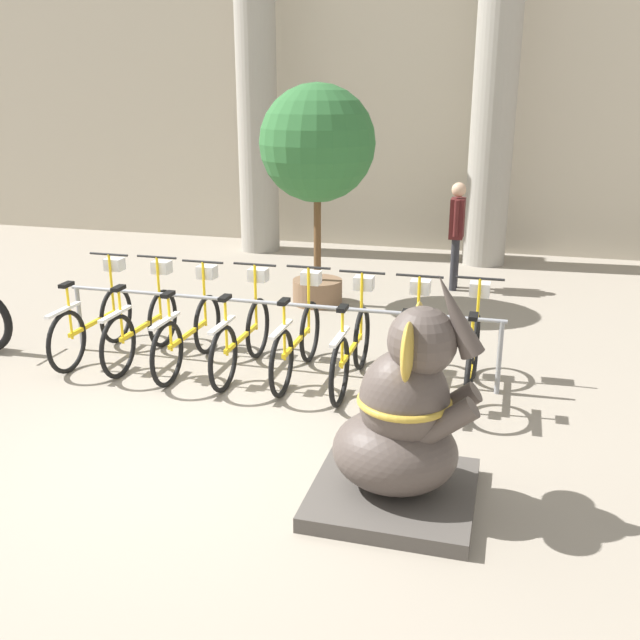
% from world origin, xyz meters
% --- Properties ---
extents(ground_plane, '(60.00, 60.00, 0.00)m').
position_xyz_m(ground_plane, '(0.00, 0.00, 0.00)').
color(ground_plane, gray).
extents(building_facade, '(20.00, 0.20, 6.00)m').
position_xyz_m(building_facade, '(0.00, 8.60, 3.00)').
color(building_facade, '#B2A893').
rests_on(building_facade, ground_plane).
extents(column_left, '(0.89, 0.89, 5.16)m').
position_xyz_m(column_left, '(-2.04, 7.60, 2.62)').
color(column_left, gray).
rests_on(column_left, ground_plane).
extents(column_right, '(0.89, 0.89, 5.16)m').
position_xyz_m(column_right, '(2.04, 7.60, 2.62)').
color(column_right, gray).
rests_on(column_right, ground_plane).
extents(bike_rack, '(4.76, 0.05, 0.77)m').
position_xyz_m(bike_rack, '(0.16, 1.95, 0.63)').
color(bike_rack, gray).
rests_on(bike_rack, ground_plane).
extents(bicycle_0, '(0.48, 1.66, 1.09)m').
position_xyz_m(bicycle_0, '(-1.92, 1.85, 0.41)').
color(bicycle_0, black).
rests_on(bicycle_0, ground_plane).
extents(bicycle_1, '(0.48, 1.66, 1.09)m').
position_xyz_m(bicycle_1, '(-1.33, 1.87, 0.41)').
color(bicycle_1, black).
rests_on(bicycle_1, ground_plane).
extents(bicycle_2, '(0.48, 1.66, 1.09)m').
position_xyz_m(bicycle_2, '(-0.73, 1.80, 0.41)').
color(bicycle_2, black).
rests_on(bicycle_2, ground_plane).
extents(bicycle_3, '(0.48, 1.66, 1.09)m').
position_xyz_m(bicycle_3, '(-0.14, 1.83, 0.41)').
color(bicycle_3, black).
rests_on(bicycle_3, ground_plane).
extents(bicycle_4, '(0.48, 1.66, 1.09)m').
position_xyz_m(bicycle_4, '(0.46, 1.86, 0.41)').
color(bicycle_4, black).
rests_on(bicycle_4, ground_plane).
extents(bicycle_5, '(0.48, 1.66, 1.09)m').
position_xyz_m(bicycle_5, '(1.05, 1.80, 0.41)').
color(bicycle_5, black).
rests_on(bicycle_5, ground_plane).
extents(bicycle_6, '(0.48, 1.66, 1.09)m').
position_xyz_m(bicycle_6, '(1.64, 1.81, 0.41)').
color(bicycle_6, black).
rests_on(bicycle_6, ground_plane).
extents(bicycle_7, '(0.48, 1.66, 1.09)m').
position_xyz_m(bicycle_7, '(2.24, 1.87, 0.41)').
color(bicycle_7, black).
rests_on(bicycle_7, ground_plane).
extents(elephant_statue, '(1.17, 1.17, 1.76)m').
position_xyz_m(elephant_statue, '(1.88, -0.23, 0.60)').
color(elephant_statue, '#4C4742').
rests_on(elephant_statue, ground_plane).
extents(person_pedestrian, '(0.21, 0.47, 1.59)m').
position_xyz_m(person_pedestrian, '(1.70, 5.77, 0.94)').
color(person_pedestrian, '#28282D').
rests_on(person_pedestrian, ground_plane).
extents(potted_tree, '(1.54, 1.54, 2.96)m').
position_xyz_m(potted_tree, '(-0.06, 4.49, 2.10)').
color(potted_tree, brown).
rests_on(potted_tree, ground_plane).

